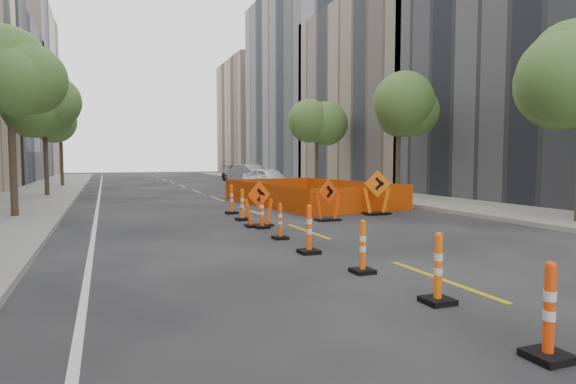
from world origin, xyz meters
name	(u,v)px	position (x,y,z in m)	size (l,w,h in m)	color
ground_plane	(381,258)	(0.00, 0.00, 0.00)	(140.00, 140.00, 0.00)	black
sidewalk_left	(6,212)	(-9.00, 12.00, 0.07)	(4.00, 90.00, 0.15)	gray
sidewalk_right	(407,198)	(9.00, 12.00, 0.07)	(4.00, 90.00, 0.15)	gray
bld_right_c	(407,97)	(17.00, 23.80, 7.00)	(12.00, 16.00, 14.00)	gray
bld_right_d	(320,87)	(17.00, 40.20, 10.00)	(12.00, 18.00, 20.00)	gray
bld_right_e	(268,118)	(17.00, 58.60, 8.00)	(12.00, 14.00, 16.00)	tan
tree_l_b	(10,87)	(-8.40, 10.00, 4.53)	(2.80, 2.80, 5.95)	#382B1E
tree_l_c	(44,113)	(-8.40, 20.00, 4.53)	(2.80, 2.80, 5.95)	#382B1E
tree_l_d	(61,125)	(-8.40, 30.00, 4.53)	(2.80, 2.80, 5.95)	#382B1E
tree_r_b	(399,110)	(8.40, 12.00, 4.53)	(2.80, 2.80, 5.95)	#382B1E
tree_r_c	(317,124)	(8.40, 22.00, 4.53)	(2.80, 2.80, 5.95)	#382B1E
channelizer_0	(549,311)	(-1.15, -5.13, 0.53)	(0.42, 0.42, 1.06)	#DF3B09
channelizer_1	(438,268)	(-0.96, -3.09, 0.53)	(0.42, 0.42, 1.06)	#EA5909
channelizer_2	(363,247)	(-1.04, -1.05, 0.50)	(0.39, 0.39, 0.99)	#F3560A
channelizer_3	(309,229)	(-1.24, 0.98, 0.55)	(0.43, 0.43, 1.10)	#FF470A
channelizer_4	(280,221)	(-1.19, 3.02, 0.48)	(0.38, 0.38, 0.96)	#F1440A
channelizer_5	(262,212)	(-1.04, 5.06, 0.51)	(0.40, 0.40, 1.02)	#E63E09
channelizer_6	(242,205)	(-1.09, 7.10, 0.54)	(0.43, 0.43, 1.08)	orange
channelizer_7	(232,199)	(-0.96, 9.13, 0.56)	(0.44, 0.44, 1.11)	#E64B09
chevron_sign_left	(259,204)	(-1.01, 5.46, 0.71)	(0.95, 0.57, 1.42)	#FB460A
chevron_sign_center	(328,200)	(1.60, 5.97, 0.71)	(0.95, 0.57, 1.42)	#F03D0A
chevron_sign_right	(377,193)	(4.09, 6.91, 0.84)	(1.12, 0.67, 1.67)	#E05C09
safety_fence	(309,193)	(3.33, 11.60, 0.52)	(4.89, 8.32, 1.04)	#FF550D
parked_car_near	(268,179)	(4.84, 22.00, 0.75)	(1.77, 4.41, 1.50)	white
parked_car_mid	(252,174)	(5.92, 29.47, 0.81)	(1.71, 4.91, 1.62)	#9A9A9F
parked_car_far	(236,173)	(5.99, 35.03, 0.73)	(2.04, 5.02, 1.46)	black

